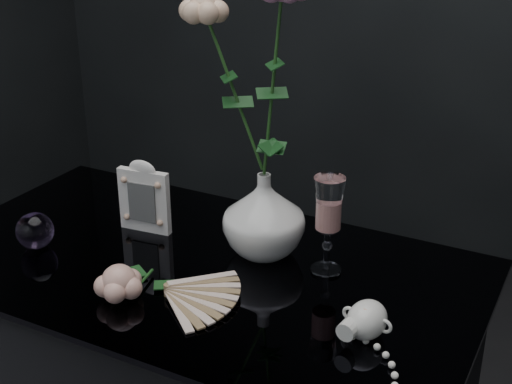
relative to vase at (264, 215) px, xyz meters
The scene contains 8 objects.
vase is the anchor object (origin of this frame).
wine_glass 0.13m from the vase, ahead, with size 0.06×0.06×0.19m, color white, non-canonical shape.
picture_frame 0.26m from the vase, behind, with size 0.11×0.09×0.15m, color white, non-canonical shape.
paperweight 0.45m from the vase, 155.29° to the right, with size 0.07×0.07×0.07m, color #A273BC, non-canonical shape.
paper_fan 0.24m from the vase, 109.80° to the right, with size 0.25×0.20×0.03m, color #F7ECC6, non-canonical shape.
loose_rose 0.30m from the vase, 119.38° to the right, with size 0.14×0.18×0.06m, color #EBAA98, non-canonical shape.
pearl_jar 0.32m from the vase, 31.91° to the right, with size 0.21×0.22×0.06m, color white, non-canonical shape.
roses 0.28m from the vase, behind, with size 0.22×0.11×0.43m.
Camera 1 is at (0.64, -0.93, 1.42)m, focal length 50.00 mm.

